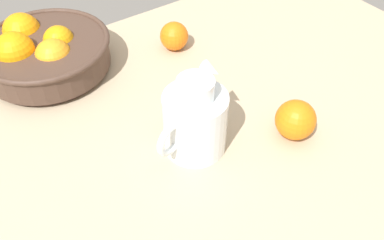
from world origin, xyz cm
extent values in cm
cube|color=tan|center=(0.00, 0.00, -1.50)|extent=(140.54, 89.68, 3.00)
cylinder|color=#473328|center=(-12.17, 35.24, 0.60)|extent=(24.71, 24.71, 1.20)
cylinder|color=#473328|center=(-12.17, 35.24, 4.09)|extent=(26.86, 26.86, 5.77)
torus|color=#473328|center=(-12.17, 35.24, 6.97)|extent=(28.06, 28.06, 1.20)
sphere|color=orange|center=(-8.77, 35.31, 6.19)|extent=(6.67, 6.67, 6.67)
sphere|color=orange|center=(-14.03, 43.82, 5.99)|extent=(8.37, 8.37, 8.37)
sphere|color=orange|center=(-17.95, 35.89, 6.85)|extent=(8.20, 8.20, 8.20)
sphere|color=orange|center=(-11.65, 31.31, 5.46)|extent=(7.86, 7.86, 7.86)
cylinder|color=white|center=(1.12, -1.76, 5.83)|extent=(11.21, 11.21, 11.67)
cylinder|color=white|center=(1.12, -1.76, 13.44)|extent=(6.30, 6.30, 3.55)
cone|color=white|center=(5.10, -0.61, 14.69)|extent=(3.53, 3.66, 2.80)
torus|color=white|center=(-5.04, -3.55, 7.00)|extent=(6.42, 2.92, 6.33)
cylinder|color=gold|center=(1.12, -1.76, 2.88)|extent=(10.32, 10.32, 5.75)
sphere|color=orange|center=(17.78, -9.96, 3.75)|extent=(7.51, 7.51, 7.51)
sphere|color=orange|center=(15.03, 26.38, 3.32)|extent=(6.64, 6.64, 6.64)
camera|label=1|loc=(-28.48, -43.19, 56.44)|focal=38.63mm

